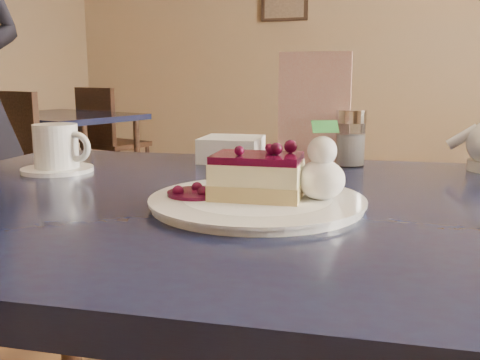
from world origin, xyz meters
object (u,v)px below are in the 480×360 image
(cheesecake_slice, at_px, (257,176))
(bg_table_far_left, at_px, (66,207))
(coffee_set, at_px, (57,151))
(main_table, at_px, (263,250))
(dessert_plate, at_px, (257,202))

(cheesecake_slice, bearing_deg, bg_table_far_left, 126.29)
(cheesecake_slice, bearing_deg, coffee_set, 156.38)
(cheesecake_slice, xyz_separation_m, bg_table_far_left, (-2.05, 2.21, -0.74))
(main_table, bearing_deg, cheesecake_slice, -90.00)
(main_table, distance_m, dessert_plate, 0.10)
(dessert_plate, xyz_separation_m, cheesecake_slice, (0.00, -0.00, 0.04))
(dessert_plate, distance_m, cheesecake_slice, 0.04)
(dessert_plate, bearing_deg, coffee_set, 162.90)
(cheesecake_slice, bearing_deg, dessert_plate, 83.48)
(coffee_set, bearing_deg, dessert_plate, -17.10)
(main_table, xyz_separation_m, dessert_plate, (0.01, -0.05, 0.09))
(bg_table_far_left, bearing_deg, cheesecake_slice, -32.49)
(cheesecake_slice, relative_size, bg_table_far_left, 0.08)
(main_table, relative_size, coffee_set, 9.24)
(main_table, height_order, coffee_set, coffee_set)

